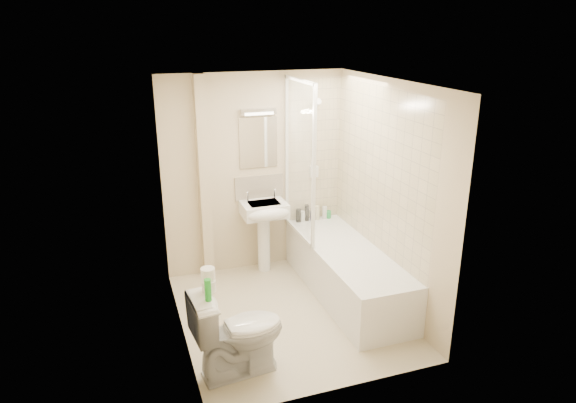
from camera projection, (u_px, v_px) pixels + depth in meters
name	position (u px, v px, depth m)	size (l,w,h in m)	color
floor	(289.00, 314.00, 5.43)	(2.50, 2.50, 0.00)	beige
wall_back	(255.00, 174.00, 6.15)	(2.20, 0.02, 2.40)	#C9B696
wall_left	(176.00, 220.00, 4.69)	(0.02, 2.50, 2.40)	#C9B696
wall_right	(388.00, 196.00, 5.37)	(0.02, 2.50, 2.40)	#C9B696
ceiling	(289.00, 83.00, 4.64)	(2.20, 2.50, 0.02)	white
tile_back	(313.00, 151.00, 6.30)	(0.70, 0.01, 1.75)	beige
tile_right	(379.00, 170.00, 5.47)	(0.01, 2.10, 1.75)	beige
pipe_boxing	(204.00, 180.00, 5.90)	(0.12, 0.12, 2.40)	#C9B696
splashback	(259.00, 187.00, 6.21)	(0.60, 0.01, 0.30)	beige
mirror	(258.00, 143.00, 6.03)	(0.46, 0.01, 0.60)	white
strip_light	(258.00, 112.00, 5.89)	(0.42, 0.07, 0.07)	silver
bathtub	(346.00, 271.00, 5.74)	(0.70, 2.10, 0.55)	white
shower_screen	(299.00, 160.00, 5.79)	(0.04, 0.92, 1.80)	white
shower_fixture	(315.00, 142.00, 6.22)	(0.10, 0.16, 0.99)	white
pedestal_sink	(265.00, 218.00, 6.11)	(0.53, 0.48, 1.02)	white
bottle_black_a	(298.00, 215.00, 6.42)	(0.06, 0.06, 0.17)	black
bottle_white_a	(303.00, 216.00, 6.44)	(0.06, 0.06, 0.13)	silver
bottle_black_b	(307.00, 213.00, 6.45)	(0.05, 0.05, 0.21)	black
bottle_blue	(312.00, 216.00, 6.49)	(0.06, 0.06, 0.11)	#121351
bottle_cream	(317.00, 213.00, 6.49)	(0.06, 0.06, 0.18)	beige
bottle_white_b	(325.00, 212.00, 6.53)	(0.06, 0.06, 0.16)	silver
bottle_green	(328.00, 214.00, 6.56)	(0.07, 0.07, 0.09)	green
toilet	(238.00, 332.00, 4.40)	(0.83, 0.53, 0.80)	white
toilet_roll_lower	(209.00, 286.00, 4.24)	(0.12, 0.12, 0.10)	white
toilet_roll_upper	(208.00, 274.00, 4.22)	(0.12, 0.12, 0.10)	white
green_bottle	(208.00, 290.00, 4.08)	(0.05, 0.05, 0.19)	green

